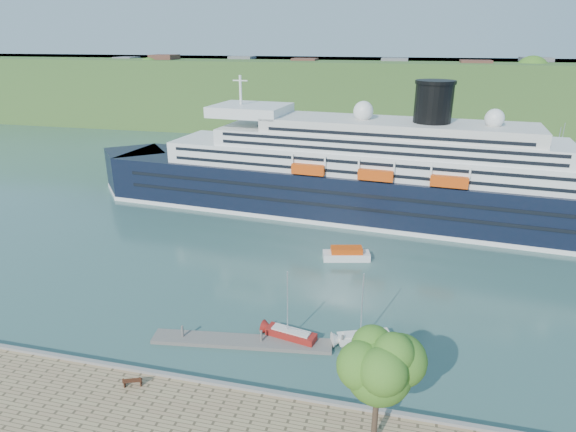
% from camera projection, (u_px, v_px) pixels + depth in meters
% --- Properties ---
extents(ground, '(400.00, 400.00, 0.00)m').
position_uv_depth(ground, '(218.00, 391.00, 45.62)').
color(ground, '#2C4F47').
rests_on(ground, ground).
extents(far_hillside, '(400.00, 50.00, 24.00)m').
position_uv_depth(far_hillside, '(364.00, 95.00, 173.42)').
color(far_hillside, '#345823').
rests_on(far_hillside, ground).
extents(quay_coping, '(220.00, 0.50, 0.30)m').
position_uv_depth(quay_coping, '(216.00, 383.00, 45.04)').
color(quay_coping, slate).
rests_on(quay_coping, promenade).
extents(cruise_ship, '(112.23, 25.86, 24.98)m').
position_uv_depth(cruise_ship, '(361.00, 149.00, 86.81)').
color(cruise_ship, black).
rests_on(cruise_ship, ground).
extents(park_bench, '(1.92, 1.31, 1.14)m').
position_uv_depth(park_bench, '(133.00, 380.00, 44.75)').
color(park_bench, '#3F1F12').
rests_on(park_bench, promenade).
extents(promenade_tree, '(6.79, 6.79, 11.25)m').
position_uv_depth(promenade_tree, '(378.00, 386.00, 36.66)').
color(promenade_tree, '#31651A').
rests_on(promenade_tree, promenade).
extents(floating_pontoon, '(19.93, 5.11, 0.44)m').
position_uv_depth(floating_pontoon, '(242.00, 341.00, 52.74)').
color(floating_pontoon, slate).
rests_on(floating_pontoon, ground).
extents(sailboat_red, '(6.45, 2.96, 8.05)m').
position_uv_depth(sailboat_red, '(291.00, 309.00, 51.87)').
color(sailboat_red, maroon).
rests_on(sailboat_red, ground).
extents(sailboat_white_far, '(6.56, 4.03, 8.21)m').
position_uv_depth(sailboat_white_far, '(366.00, 311.00, 51.32)').
color(sailboat_white_far, silver).
rests_on(sailboat_white_far, ground).
extents(tender_launch, '(7.45, 4.03, 1.96)m').
position_uv_depth(tender_launch, '(346.00, 253.00, 72.38)').
color(tender_launch, '#D0430C').
rests_on(tender_launch, ground).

